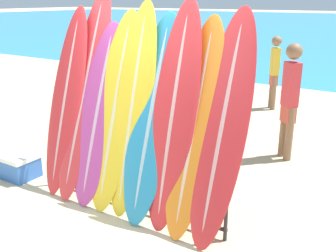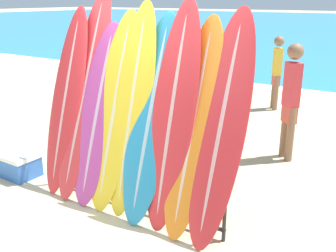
{
  "view_description": "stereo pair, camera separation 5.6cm",
  "coord_description": "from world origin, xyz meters",
  "px_view_note": "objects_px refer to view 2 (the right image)",
  "views": [
    {
      "loc": [
        2.63,
        -2.53,
        2.36
      ],
      "look_at": [
        0.07,
        1.5,
        0.8
      ],
      "focal_mm": 42.0,
      "sensor_mm": 36.0,
      "label": 1
    },
    {
      "loc": [
        2.68,
        -2.5,
        2.36
      ],
      "look_at": [
        0.07,
        1.5,
        0.8
      ],
      "focal_mm": 42.0,
      "sensor_mm": 36.0,
      "label": 2
    }
  ],
  "objects_px": {
    "surfboard_slot_5": "(151,119)",
    "person_far_left": "(200,62)",
    "person_mid_beach": "(277,70)",
    "surfboard_slot_4": "(132,110)",
    "surfboard_slot_1": "(85,94)",
    "surfboard_slot_8": "(221,129)",
    "surfboard_rack": "(130,175)",
    "surfboard_slot_7": "(193,128)",
    "person_near_water": "(291,98)",
    "surfboard_slot_3": "(115,111)",
    "cooler_box": "(20,165)",
    "surfboard_slot_0": "(67,101)",
    "surfboard_slot_6": "(173,117)",
    "surfboard_slot_2": "(98,114)"
  },
  "relations": [
    {
      "from": "surfboard_slot_1",
      "to": "surfboard_slot_4",
      "type": "xyz_separation_m",
      "value": [
        0.78,
        -0.07,
        -0.07
      ]
    },
    {
      "from": "surfboard_slot_4",
      "to": "person_far_left",
      "type": "xyz_separation_m",
      "value": [
        -1.71,
        4.71,
        -0.23
      ]
    },
    {
      "from": "surfboard_slot_4",
      "to": "surfboard_slot_6",
      "type": "bearing_deg",
      "value": -1.17
    },
    {
      "from": "surfboard_slot_3",
      "to": "cooler_box",
      "type": "height_order",
      "value": "surfboard_slot_3"
    },
    {
      "from": "surfboard_slot_4",
      "to": "surfboard_slot_5",
      "type": "distance_m",
      "value": 0.27
    },
    {
      "from": "surfboard_slot_7",
      "to": "person_far_left",
      "type": "distance_m",
      "value": 5.32
    },
    {
      "from": "surfboard_slot_1",
      "to": "surfboard_slot_8",
      "type": "bearing_deg",
      "value": -1.46
    },
    {
      "from": "surfboard_slot_3",
      "to": "surfboard_slot_4",
      "type": "xyz_separation_m",
      "value": [
        0.25,
        -0.0,
        0.05
      ]
    },
    {
      "from": "surfboard_slot_2",
      "to": "cooler_box",
      "type": "bearing_deg",
      "value": -170.92
    },
    {
      "from": "person_near_water",
      "to": "surfboard_slot_2",
      "type": "bearing_deg",
      "value": -77.06
    },
    {
      "from": "surfboard_slot_0",
      "to": "surfboard_slot_8",
      "type": "distance_m",
      "value": 2.1
    },
    {
      "from": "surfboard_slot_2",
      "to": "surfboard_slot_8",
      "type": "height_order",
      "value": "surfboard_slot_8"
    },
    {
      "from": "surfboard_slot_8",
      "to": "person_near_water",
      "type": "xyz_separation_m",
      "value": [
        -0.01,
        2.39,
        -0.19
      ]
    },
    {
      "from": "surfboard_slot_8",
      "to": "cooler_box",
      "type": "height_order",
      "value": "surfboard_slot_8"
    },
    {
      "from": "surfboard_slot_4",
      "to": "cooler_box",
      "type": "distance_m",
      "value": 2.1
    },
    {
      "from": "surfboard_slot_6",
      "to": "person_far_left",
      "type": "bearing_deg",
      "value": 115.45
    },
    {
      "from": "surfboard_slot_1",
      "to": "cooler_box",
      "type": "xyz_separation_m",
      "value": [
        -1.04,
        -0.3,
        -1.08
      ]
    },
    {
      "from": "person_near_water",
      "to": "surfboard_slot_3",
      "type": "bearing_deg",
      "value": -72.91
    },
    {
      "from": "surfboard_slot_8",
      "to": "person_mid_beach",
      "type": "height_order",
      "value": "surfboard_slot_8"
    },
    {
      "from": "surfboard_slot_3",
      "to": "person_near_water",
      "type": "relative_size",
      "value": 1.28
    },
    {
      "from": "surfboard_slot_0",
      "to": "person_mid_beach",
      "type": "height_order",
      "value": "surfboard_slot_0"
    },
    {
      "from": "surfboard_rack",
      "to": "surfboard_slot_1",
      "type": "relative_size",
      "value": 0.97
    },
    {
      "from": "person_mid_beach",
      "to": "surfboard_slot_4",
      "type": "bearing_deg",
      "value": -34.14
    },
    {
      "from": "surfboard_slot_6",
      "to": "person_mid_beach",
      "type": "bearing_deg",
      "value": 96.35
    },
    {
      "from": "surfboard_rack",
      "to": "surfboard_slot_7",
      "type": "xyz_separation_m",
      "value": [
        0.77,
        0.09,
        0.68
      ]
    },
    {
      "from": "person_far_left",
      "to": "surfboard_slot_4",
      "type": "bearing_deg",
      "value": 37.79
    },
    {
      "from": "surfboard_slot_5",
      "to": "person_near_water",
      "type": "xyz_separation_m",
      "value": [
        0.8,
        2.42,
        -0.16
      ]
    },
    {
      "from": "surfboard_rack",
      "to": "cooler_box",
      "type": "xyz_separation_m",
      "value": [
        -1.83,
        -0.14,
        -0.26
      ]
    },
    {
      "from": "surfboard_slot_0",
      "to": "surfboard_slot_3",
      "type": "relative_size",
      "value": 1.02
    },
    {
      "from": "surfboard_slot_4",
      "to": "surfboard_slot_3",
      "type": "bearing_deg",
      "value": 179.21
    },
    {
      "from": "surfboard_slot_0",
      "to": "person_mid_beach",
      "type": "xyz_separation_m",
      "value": [
        1.0,
        5.1,
        -0.27
      ]
    },
    {
      "from": "surfboard_rack",
      "to": "surfboard_slot_6",
      "type": "bearing_deg",
      "value": 8.12
    },
    {
      "from": "surfboard_slot_3",
      "to": "person_near_water",
      "type": "bearing_deg",
      "value": 61.46
    },
    {
      "from": "surfboard_slot_0",
      "to": "surfboard_slot_1",
      "type": "bearing_deg",
      "value": 16.61
    },
    {
      "from": "cooler_box",
      "to": "surfboard_slot_6",
      "type": "bearing_deg",
      "value": 5.23
    },
    {
      "from": "surfboard_slot_5",
      "to": "person_far_left",
      "type": "relative_size",
      "value": 1.29
    },
    {
      "from": "surfboard_slot_1",
      "to": "surfboard_slot_8",
      "type": "relative_size",
      "value": 1.09
    },
    {
      "from": "person_far_left",
      "to": "surfboard_slot_3",
      "type": "bearing_deg",
      "value": 35.07
    },
    {
      "from": "person_far_left",
      "to": "surfboard_slot_5",
      "type": "bearing_deg",
      "value": 40.53
    },
    {
      "from": "surfboard_slot_0",
      "to": "surfboard_slot_8",
      "type": "relative_size",
      "value": 0.99
    },
    {
      "from": "surfboard_slot_7",
      "to": "person_mid_beach",
      "type": "bearing_deg",
      "value": 98.99
    },
    {
      "from": "surfboard_slot_0",
      "to": "surfboard_slot_8",
      "type": "height_order",
      "value": "surfboard_slot_8"
    },
    {
      "from": "surfboard_slot_6",
      "to": "person_far_left",
      "type": "xyz_separation_m",
      "value": [
        -2.25,
        4.72,
        -0.25
      ]
    },
    {
      "from": "surfboard_slot_2",
      "to": "surfboard_slot_7",
      "type": "height_order",
      "value": "surfboard_slot_7"
    },
    {
      "from": "surfboard_slot_5",
      "to": "surfboard_slot_8",
      "type": "xyz_separation_m",
      "value": [
        0.81,
        0.03,
        0.03
      ]
    },
    {
      "from": "cooler_box",
      "to": "person_near_water",
      "type": "bearing_deg",
      "value": 42.5
    },
    {
      "from": "surfboard_slot_1",
      "to": "person_far_left",
      "type": "bearing_deg",
      "value": 101.32
    },
    {
      "from": "surfboard_slot_4",
      "to": "person_far_left",
      "type": "distance_m",
      "value": 5.02
    },
    {
      "from": "surfboard_slot_3",
      "to": "surfboard_slot_4",
      "type": "distance_m",
      "value": 0.26
    },
    {
      "from": "surfboard_slot_3",
      "to": "person_far_left",
      "type": "distance_m",
      "value": 4.93
    }
  ]
}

